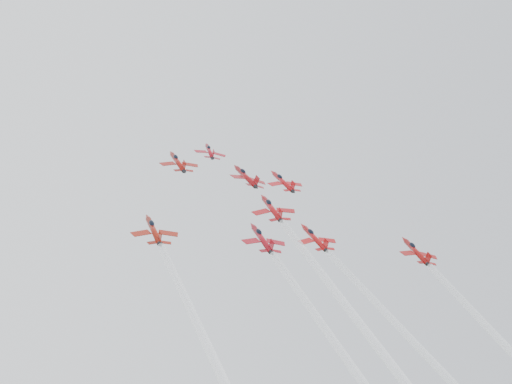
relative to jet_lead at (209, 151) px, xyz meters
name	(u,v)px	position (x,y,z in m)	size (l,w,h in m)	color
jet_lead	(209,151)	(0.00, 0.00, 0.00)	(8.55, 10.67, 7.69)	maroon
jet_row2_left	(178,162)	(-11.40, -8.23, -5.70)	(9.62, 12.00, 8.66)	maroon
jet_row2_center	(246,176)	(4.68, -12.37, -8.56)	(10.00, 12.48, 9.00)	maroon
jet_row2_right	(283,181)	(14.53, -13.14, -9.10)	(9.57, 11.94, 8.61)	#B21116
jet_center	(390,348)	(4.32, -66.75, -46.36)	(10.07, 90.75, 63.49)	#A70F14
jet_rear_right	(437,375)	(8.79, -72.26, -50.18)	(8.79, 79.23, 55.44)	#AC1012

